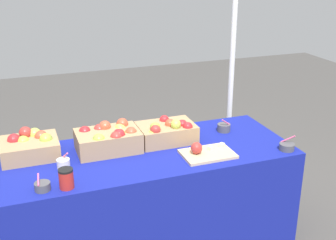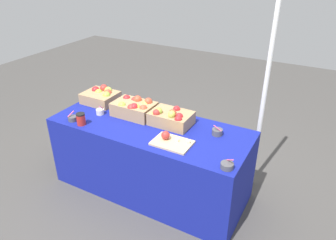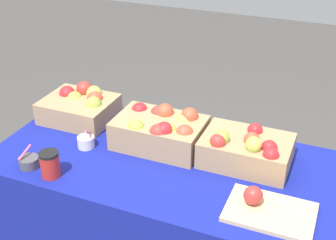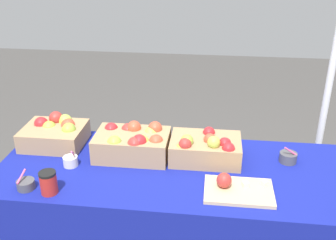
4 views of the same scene
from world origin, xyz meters
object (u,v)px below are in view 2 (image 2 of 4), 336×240
apple_crate_middle (135,108)px  sample_bowl_near (100,112)px  apple_crate_right (171,118)px  sample_bowl_mid (73,118)px  sample_bowl_extra (227,166)px  sample_bowl_far (217,132)px  cutting_board_front (171,141)px  coffee_cup (81,119)px  tent_pole (263,101)px  apple_crate_left (101,96)px

apple_crate_middle → sample_bowl_near: (-0.32, -0.15, -0.05)m
apple_crate_right → sample_bowl_mid: apple_crate_right is taller
sample_bowl_near → sample_bowl_extra: 1.44m
apple_crate_right → sample_bowl_far: apple_crate_right is taller
cutting_board_front → sample_bowl_extra: bearing=-11.4°
sample_bowl_near → coffee_cup: size_ratio=0.94×
sample_bowl_mid → coffee_cup: 0.13m
apple_crate_right → coffee_cup: size_ratio=3.33×
cutting_board_front → sample_bowl_near: sample_bowl_near is taller
sample_bowl_mid → apple_crate_right: bearing=24.2°
sample_bowl_near → sample_bowl_extra: sample_bowl_near is taller
sample_bowl_near → sample_bowl_far: bearing=8.9°
sample_bowl_near → tent_pole: tent_pole is taller
apple_crate_left → sample_bowl_extra: bearing=-16.9°
coffee_cup → tent_pole: bearing=30.8°
apple_crate_middle → cutting_board_front: apple_crate_middle is taller
sample_bowl_extra → coffee_cup: bearing=-179.7°
sample_bowl_near → sample_bowl_far: size_ratio=1.03×
apple_crate_middle → sample_bowl_extra: size_ratio=3.96×
apple_crate_middle → apple_crate_right: size_ratio=1.06×
cutting_board_front → sample_bowl_extra: (0.54, -0.11, 0.00)m
apple_crate_right → tent_pole: 0.87m
apple_crate_left → sample_bowl_far: (1.35, -0.05, -0.04)m
apple_crate_right → apple_crate_left: bearing=174.7°
apple_crate_left → coffee_cup: 0.52m
sample_bowl_far → sample_bowl_extra: (0.24, -0.43, -0.00)m
sample_bowl_far → cutting_board_front: bearing=-132.4°
apple_crate_middle → cutting_board_front: 0.63m
coffee_cup → sample_bowl_extra: bearing=0.3°
sample_bowl_near → sample_bowl_far: 1.19m
apple_crate_middle → tent_pole: 1.23m
apple_crate_right → cutting_board_front: bearing=-61.5°
sample_bowl_far → coffee_cup: 1.27m
apple_crate_left → sample_bowl_mid: bearing=-86.2°
apple_crate_right → sample_bowl_extra: apple_crate_right is taller
cutting_board_front → sample_bowl_near: 0.89m
sample_bowl_near → coffee_cup: 0.26m
apple_crate_left → coffee_cup: size_ratio=3.05×
sample_bowl_mid → sample_bowl_far: sample_bowl_far is taller
apple_crate_left → tent_pole: 1.67m
sample_bowl_mid → tent_pole: tent_pole is taller
apple_crate_right → sample_bowl_extra: bearing=-29.9°
apple_crate_right → tent_pole: size_ratio=0.20×
sample_bowl_far → coffee_cup: (-1.19, -0.44, 0.03)m
coffee_cup → apple_crate_middle: bearing=50.4°
apple_crate_right → sample_bowl_near: size_ratio=3.54×
sample_bowl_mid → sample_bowl_extra: bearing=-0.5°
sample_bowl_mid → sample_bowl_extra: sample_bowl_extra is taller
sample_bowl_near → sample_bowl_mid: 0.28m
sample_bowl_extra → coffee_cup: (-1.43, -0.01, 0.03)m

